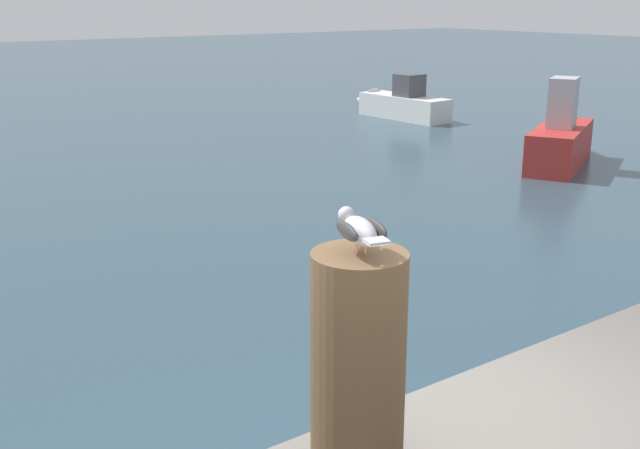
# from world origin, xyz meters

# --- Properties ---
(mooring_post) EXTENTS (0.37, 0.37, 0.89)m
(mooring_post) POSITION_xyz_m (-0.31, -0.30, 1.97)
(mooring_post) COLOR #4C3823
(mooring_post) RESTS_ON harbor_quay
(seagull) EXTENTS (0.19, 0.39, 0.14)m
(seagull) POSITION_xyz_m (-0.31, -0.29, 2.50)
(seagull) COLOR tan
(seagull) RESTS_ON mooring_post
(boat_white) EXTENTS (1.02, 3.51, 1.30)m
(boat_white) POSITION_xyz_m (12.61, 14.13, 0.40)
(boat_white) COLOR silver
(boat_white) RESTS_ON ground_plane
(boat_red) EXTENTS (3.42, 2.35, 1.79)m
(boat_red) POSITION_xyz_m (11.16, 7.34, 0.52)
(boat_red) COLOR #B72D28
(boat_red) RESTS_ON ground_plane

